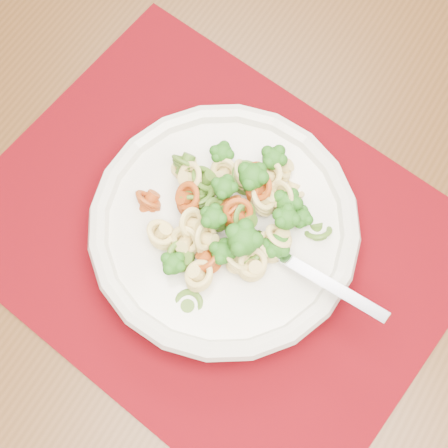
% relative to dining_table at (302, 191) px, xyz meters
% --- Properties ---
extents(dining_table, '(1.67, 1.19, 0.72)m').
position_rel_dining_table_xyz_m(dining_table, '(0.00, 0.00, 0.00)').
color(dining_table, '#4C2E15').
rests_on(dining_table, ground).
extents(placemat, '(0.54, 0.46, 0.00)m').
position_rel_dining_table_xyz_m(placemat, '(-0.06, -0.12, 0.09)').
color(placemat, '#550305').
rests_on(placemat, dining_table).
extents(pasta_bowl, '(0.26, 0.26, 0.05)m').
position_rel_dining_table_xyz_m(pasta_bowl, '(-0.05, -0.12, 0.12)').
color(pasta_bowl, beige).
rests_on(pasta_bowl, placemat).
extents(pasta_broccoli_heap, '(0.22, 0.22, 0.06)m').
position_rel_dining_table_xyz_m(pasta_broccoli_heap, '(-0.05, -0.12, 0.13)').
color(pasta_broccoli_heap, '#ECDA75').
rests_on(pasta_broccoli_heap, pasta_bowl).
extents(fork, '(0.18, 0.07, 0.08)m').
position_rel_dining_table_xyz_m(fork, '(-0.00, -0.12, 0.13)').
color(fork, silver).
rests_on(fork, pasta_bowl).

